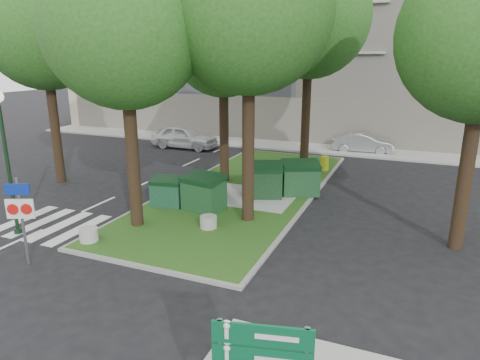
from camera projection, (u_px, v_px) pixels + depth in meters
The scene contains 22 objects.
ground at pixel (130, 264), 12.69m from camera, with size 120.00×120.00×0.00m, color black.
median_island at pixel (245, 190), 19.59m from camera, with size 6.00×16.00×0.12m, color #264F16.
median_kerb at pixel (245, 190), 19.60m from camera, with size 6.30×16.30×0.10m, color gray.
building_sidewalk at pixel (296, 147), 29.10m from camera, with size 42.00×3.00×0.12m, color #999993.
zebra_crossing at pixel (69, 228), 15.40m from camera, with size 5.00×3.00×0.01m, color silver.
apartment_building at pixel (325, 30), 33.57m from camera, with size 41.00×12.00×16.00m, color tan.
tree_median_near_left at pixel (126, 11), 13.46m from camera, with size 5.20×5.20×10.53m.
tree_median_mid at pixel (225, 33), 19.14m from camera, with size 4.80×4.80×9.99m.
tree_median_far at pixel (313, 5), 20.26m from camera, with size 5.80×5.80×11.93m.
tree_street_left at pixel (44, 17), 19.04m from camera, with size 5.40×5.40×11.00m.
dumpster_a at pixel (168, 192), 17.26m from camera, with size 1.41×1.09×1.19m.
dumpster_b at pixel (204, 193), 16.69m from camera, with size 1.74×1.37×1.46m.
dumpster_c at pixel (264, 180), 18.32m from camera, with size 1.90×1.62×1.50m.
dumpster_d at pixel (300, 178), 18.65m from camera, with size 1.94×1.70×1.50m.
bollard_left at pixel (89, 235), 13.98m from camera, with size 0.60×0.60×0.43m, color #ADADA7.
bollard_right at pixel (208, 222), 15.07m from camera, with size 0.60×0.60×0.43m, color gray.
bollard_mid at pixel (201, 203), 17.13m from camera, with size 0.50×0.50×0.36m, color gray.
litter_bin at pixel (325, 163), 22.69m from camera, with size 0.43×0.43×0.75m, color #BBC517.
street_lamp at pixel (5, 147), 14.08m from camera, with size 0.39×0.39×4.91m.
traffic_sign_pole at pixel (21, 210), 12.23m from camera, with size 0.75×0.36×2.66m.
car_white at pixel (185, 137), 28.78m from camera, with size 1.83×4.55×1.55m, color silver.
car_silver at pixel (363, 143), 27.44m from camera, with size 1.32×3.80×1.25m, color gray.
Camera 1 is at (7.42, -9.38, 5.92)m, focal length 32.00 mm.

